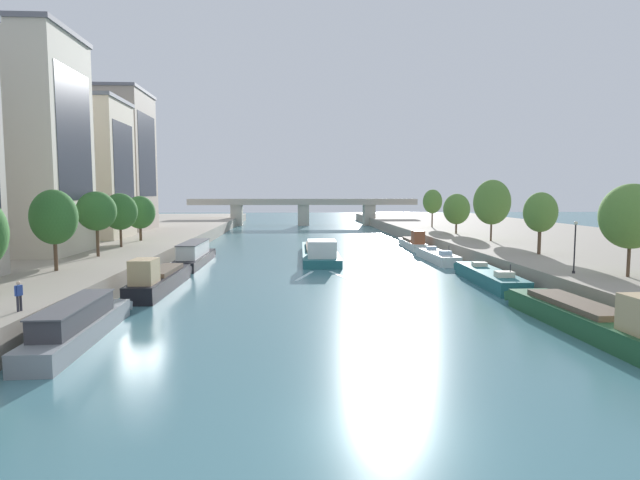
# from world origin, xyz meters

# --- Properties ---
(ground_plane) EXTENTS (400.00, 400.00, 0.00)m
(ground_plane) POSITION_xyz_m (0.00, 0.00, 0.00)
(ground_plane) COLOR teal
(quay_left) EXTENTS (36.00, 170.00, 1.99)m
(quay_left) POSITION_xyz_m (-34.78, 55.00, 1.00)
(quay_left) COLOR gray
(quay_left) RESTS_ON ground
(quay_right) EXTENTS (36.00, 170.00, 1.99)m
(quay_right) POSITION_xyz_m (34.78, 55.00, 1.00)
(quay_right) COLOR gray
(quay_right) RESTS_ON ground
(barge_midriver) EXTENTS (4.76, 22.50, 2.88)m
(barge_midriver) POSITION_xyz_m (0.43, 47.51, 0.84)
(barge_midriver) COLOR #23666B
(barge_midriver) RESTS_ON ground
(wake_behind_barge) EXTENTS (5.60, 5.93, 0.03)m
(wake_behind_barge) POSITION_xyz_m (-0.06, 33.54, 0.01)
(wake_behind_barge) COLOR silver
(wake_behind_barge) RESTS_ON ground
(moored_boat_left_lone) EXTENTS (2.46, 13.12, 2.33)m
(moored_boat_left_lone) POSITION_xyz_m (-15.06, 11.74, 0.98)
(moored_boat_left_lone) COLOR gray
(moored_boat_left_lone) RESTS_ON ground
(moored_boat_left_midway) EXTENTS (2.67, 13.90, 3.23)m
(moored_boat_left_midway) POSITION_xyz_m (-14.37, 26.60, 0.99)
(moored_boat_left_midway) COLOR black
(moored_boat_left_midway) RESTS_ON ground
(moored_boat_left_second) EXTENTS (2.67, 15.12, 2.70)m
(moored_boat_left_second) POSITION_xyz_m (-14.31, 42.60, 1.13)
(moored_boat_left_second) COLOR black
(moored_boat_left_second) RESTS_ON ground
(moored_boat_right_far) EXTENTS (3.46, 16.16, 3.17)m
(moored_boat_right_far) POSITION_xyz_m (14.48, 11.24, 0.96)
(moored_boat_right_far) COLOR #235633
(moored_boat_right_far) RESTS_ON ground
(moored_boat_right_lone) EXTENTS (3.14, 13.80, 2.35)m
(moored_boat_right_lone) POSITION_xyz_m (14.79, 28.32, 0.65)
(moored_boat_right_lone) COLOR #23666B
(moored_boat_right_lone) RESTS_ON ground
(moored_boat_right_end) EXTENTS (2.45, 12.32, 2.27)m
(moored_boat_right_end) POSITION_xyz_m (14.51, 44.14, 0.61)
(moored_boat_right_end) COLOR silver
(moored_boat_right_end) RESTS_ON ground
(moored_boat_right_gap_after) EXTENTS (2.43, 12.44, 2.90)m
(moored_boat_right_gap_after) POSITION_xyz_m (15.03, 58.54, 0.86)
(moored_boat_right_gap_after) COLOR silver
(moored_boat_right_gap_after) RESTS_ON ground
(tree_left_second) EXTENTS (3.62, 3.62, 6.56)m
(tree_left_second) POSITION_xyz_m (-22.21, 25.28, 6.33)
(tree_left_second) COLOR brown
(tree_left_second) RESTS_ON quay_left
(tree_left_nearest) EXTENTS (3.79, 3.79, 6.43)m
(tree_left_nearest) POSITION_xyz_m (-22.32, 34.73, 6.48)
(tree_left_nearest) COLOR brown
(tree_left_nearest) RESTS_ON quay_left
(tree_left_end_of_row) EXTENTS (3.91, 3.91, 6.24)m
(tree_left_end_of_row) POSITION_xyz_m (-22.93, 43.60, 6.11)
(tree_left_end_of_row) COLOR brown
(tree_left_end_of_row) RESTS_ON quay_left
(tree_left_midway) EXTENTS (3.93, 3.93, 5.88)m
(tree_left_midway) POSITION_xyz_m (-23.02, 51.81, 5.71)
(tree_left_midway) COLOR brown
(tree_left_midway) RESTS_ON quay_left
(tree_right_by_lamp) EXTENTS (4.42, 4.42, 6.98)m
(tree_right_by_lamp) POSITION_xyz_m (22.10, 19.73, 6.54)
(tree_right_by_lamp) COLOR brown
(tree_right_by_lamp) RESTS_ON quay_right
(tree_right_past_mid) EXTENTS (3.37, 3.37, 6.37)m
(tree_right_past_mid) POSITION_xyz_m (22.27, 34.03, 6.30)
(tree_right_past_mid) COLOR brown
(tree_right_past_mid) RESTS_ON quay_right
(tree_right_nearest) EXTENTS (4.74, 4.74, 8.00)m
(tree_right_nearest) POSITION_xyz_m (22.99, 48.64, 7.06)
(tree_right_nearest) COLOR brown
(tree_right_nearest) RESTS_ON quay_right
(tree_right_far) EXTENTS (4.06, 4.06, 6.15)m
(tree_right_far) POSITION_xyz_m (22.30, 60.80, 5.78)
(tree_right_far) COLOR brown
(tree_right_far) RESTS_ON quay_right
(tree_right_midway) EXTENTS (3.47, 3.47, 6.90)m
(tree_right_midway) POSITION_xyz_m (22.62, 75.57, 6.70)
(tree_right_midway) COLOR brown
(tree_right_midway) RESTS_ON quay_right
(lamppost_right_bank) EXTENTS (0.28, 0.28, 4.10)m
(lamppost_right_bank) POSITION_xyz_m (18.94, 21.57, 4.26)
(lamppost_right_bank) COLOR black
(lamppost_right_bank) RESTS_ON quay_right
(building_left_middle) EXTENTS (15.43, 10.75, 22.60)m
(building_left_middle) POSITION_xyz_m (-32.74, 37.61, 13.31)
(building_left_middle) COLOR beige
(building_left_middle) RESTS_ON quay_left
(building_left_tall) EXTENTS (13.11, 10.74, 19.23)m
(building_left_tall) POSITION_xyz_m (-32.74, 56.62, 11.63)
(building_left_tall) COLOR beige
(building_left_tall) RESTS_ON quay_left
(building_left_corner) EXTENTS (11.16, 13.07, 23.29)m
(building_left_corner) POSITION_xyz_m (-32.74, 72.12, 13.66)
(building_left_corner) COLOR #A89989
(building_left_corner) RESTS_ON quay_left
(bridge_far) EXTENTS (57.55, 4.40, 6.74)m
(bridge_far) POSITION_xyz_m (0.00, 113.54, 4.25)
(bridge_far) COLOR #ADA899
(bridge_far) RESTS_ON ground
(person_on_quay) EXTENTS (0.29, 0.51, 1.62)m
(person_on_quay) POSITION_xyz_m (-17.69, 10.67, 2.92)
(person_on_quay) COLOR #2D2D38
(person_on_quay) RESTS_ON quay_left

